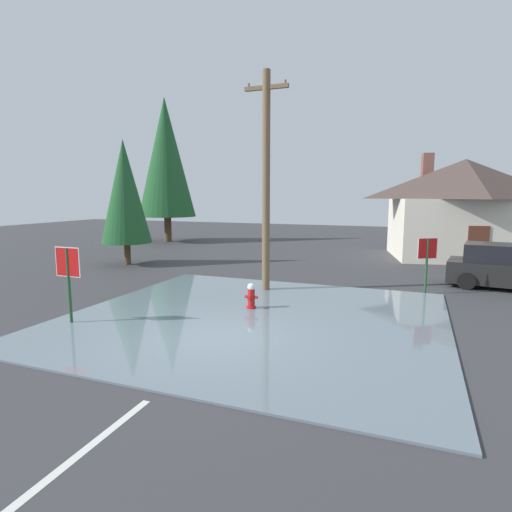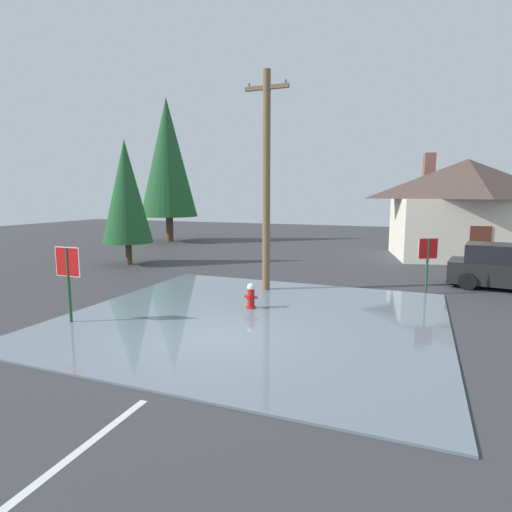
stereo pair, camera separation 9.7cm
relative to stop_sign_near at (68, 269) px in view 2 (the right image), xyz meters
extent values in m
cube|color=#38383A|center=(4.30, 0.31, -1.57)|extent=(80.00, 80.00, 0.10)
cube|color=slate|center=(4.51, 2.33, -1.50)|extent=(10.46, 9.89, 0.05)
cube|color=silver|center=(4.86, -0.86, -1.52)|extent=(3.56, 0.37, 0.01)
cube|color=silver|center=(4.61, -4.73, -1.52)|extent=(0.24, 3.63, 0.01)
cylinder|color=#1E4C28|center=(0.00, 0.00, -0.47)|extent=(0.08, 0.08, 2.11)
cube|color=white|center=(0.00, 0.00, 0.21)|extent=(0.81, 0.03, 0.81)
cube|color=red|center=(0.00, 0.00, 0.21)|extent=(0.77, 0.04, 0.76)
cylinder|color=red|center=(4.08, 3.15, -1.47)|extent=(0.30, 0.30, 0.10)
cylinder|color=red|center=(4.08, 3.15, -1.15)|extent=(0.22, 0.22, 0.55)
sphere|color=white|center=(4.08, 3.15, -0.81)|extent=(0.24, 0.24, 0.24)
cylinder|color=red|center=(3.92, 3.15, -1.12)|extent=(0.10, 0.09, 0.09)
cylinder|color=red|center=(4.24, 3.15, -1.12)|extent=(0.10, 0.09, 0.09)
cylinder|color=red|center=(4.08, 2.99, -1.12)|extent=(0.11, 0.10, 0.11)
cylinder|color=brown|center=(3.62, 5.76, 2.38)|extent=(0.28, 0.28, 7.82)
cube|color=brown|center=(3.62, 5.76, 5.69)|extent=(1.60, 0.14, 0.14)
cylinder|color=slate|center=(2.94, 5.76, 5.82)|extent=(0.10, 0.10, 0.12)
cylinder|color=slate|center=(4.29, 5.76, 5.82)|extent=(0.10, 0.10, 0.12)
cylinder|color=#1E4C28|center=(9.13, 7.32, -0.52)|extent=(0.08, 0.08, 2.00)
cube|color=white|center=(9.13, 7.32, 0.12)|extent=(0.65, 0.41, 0.75)
cube|color=red|center=(9.13, 7.32, 0.12)|extent=(0.61, 0.40, 0.70)
cube|color=silver|center=(11.06, 17.44, 0.13)|extent=(8.14, 6.76, 3.32)
pyramid|color=#473833|center=(11.06, 17.44, 2.87)|extent=(8.79, 7.30, 2.16)
cube|color=brown|center=(9.11, 18.01, 3.41)|extent=(0.71, 0.71, 1.94)
cube|color=#592D1E|center=(11.62, 14.78, -0.52)|extent=(0.99, 0.27, 2.00)
cube|color=black|center=(11.91, 9.40, -0.18)|extent=(2.97, 2.04, 0.68)
cylinder|color=black|center=(10.87, 10.50, -1.20)|extent=(0.67, 0.31, 0.64)
cylinder|color=black|center=(10.59, 8.65, -1.20)|extent=(0.67, 0.31, 0.64)
cylinder|color=#4C3823|center=(-8.94, 18.63, -0.57)|extent=(0.53, 0.53, 1.91)
cone|color=#1E5128|center=(-8.94, 18.63, 4.74)|extent=(4.25, 4.25, 8.70)
cylinder|color=#4C3823|center=(-4.96, 8.75, -0.96)|extent=(0.31, 0.31, 1.13)
cone|color=#1E5128|center=(-4.96, 8.75, 2.16)|extent=(2.50, 2.50, 5.13)
camera|label=1|loc=(8.76, -8.54, 2.00)|focal=29.36mm
camera|label=2|loc=(8.86, -8.51, 2.00)|focal=29.36mm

